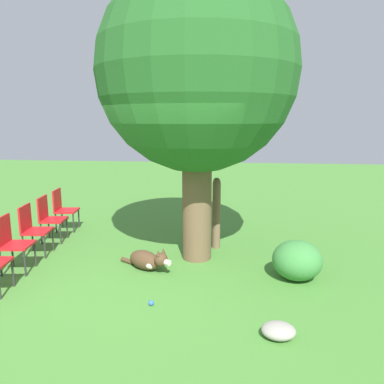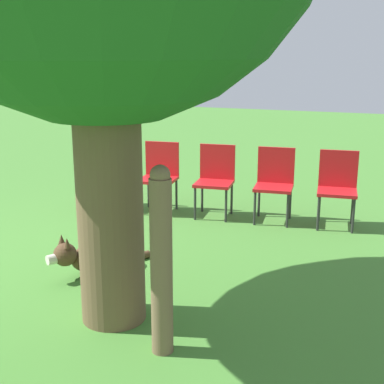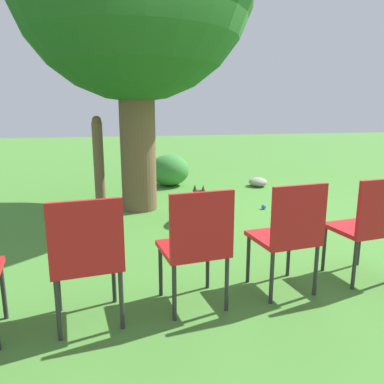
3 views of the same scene
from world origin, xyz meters
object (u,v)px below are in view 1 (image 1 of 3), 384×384
at_px(oak_tree, 197,73).
at_px(red_chair_1, 11,240).
at_px(dog, 148,260).
at_px(tennis_ball, 151,303).
at_px(red_chair_4, 63,207).
at_px(red_chair_2, 32,227).
at_px(fence_post, 216,213).
at_px(red_chair_3, 49,216).

xyz_separation_m(oak_tree, red_chair_1, (-2.75, -0.87, -2.50)).
distance_m(dog, tennis_ball, 1.15).
distance_m(red_chair_4, tennis_ball, 3.95).
height_order(red_chair_2, red_chair_4, same).
bearing_deg(red_chair_1, red_chair_4, 88.55).
xyz_separation_m(fence_post, red_chair_1, (-3.05, -1.41, -0.15)).
distance_m(red_chair_2, tennis_ball, 2.90).
relative_size(oak_tree, red_chair_1, 5.27).
distance_m(oak_tree, red_chair_3, 3.86).
xyz_separation_m(fence_post, red_chair_4, (-3.24, 0.76, -0.15)).
distance_m(oak_tree, dog, 2.99).
xyz_separation_m(dog, red_chair_2, (-2.11, 0.45, 0.34)).
height_order(red_chair_3, tennis_ball, red_chair_3).
relative_size(red_chair_4, tennis_ball, 12.82).
height_order(red_chair_2, tennis_ball, red_chair_2).
bearing_deg(tennis_ball, red_chair_1, 160.37).
relative_size(red_chair_1, red_chair_3, 1.00).
xyz_separation_m(oak_tree, dog, (-0.71, -0.60, -2.84)).
height_order(red_chair_3, red_chair_4, same).
height_order(fence_post, red_chair_4, fence_post).
bearing_deg(oak_tree, fence_post, 60.93).
distance_m(red_chair_1, red_chair_3, 1.45).
relative_size(dog, fence_post, 0.72).
xyz_separation_m(red_chair_3, red_chair_4, (-0.06, 0.72, 0.00)).
bearing_deg(oak_tree, red_chair_2, -176.98).
distance_m(red_chair_1, red_chair_4, 2.18).
relative_size(dog, red_chair_1, 1.06).
distance_m(red_chair_1, tennis_ball, 2.52).
relative_size(oak_tree, red_chair_3, 5.27).
bearing_deg(red_chair_3, oak_tree, -17.77).
bearing_deg(red_chair_4, fence_post, -19.61).
bearing_deg(red_chair_4, red_chair_3, -91.45).
bearing_deg(red_chair_2, tennis_ball, -39.44).
bearing_deg(red_chair_2, fence_post, 6.01).
bearing_deg(red_chair_2, red_chair_4, 88.55).
distance_m(red_chair_2, red_chair_4, 1.45).
bearing_deg(red_chair_2, red_chair_1, -91.45).
height_order(red_chair_2, red_chair_3, same).
relative_size(red_chair_2, red_chair_3, 1.00).
bearing_deg(red_chair_1, tennis_ball, -26.11).
relative_size(oak_tree, tennis_ball, 67.51).
height_order(fence_post, red_chair_1, fence_post).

